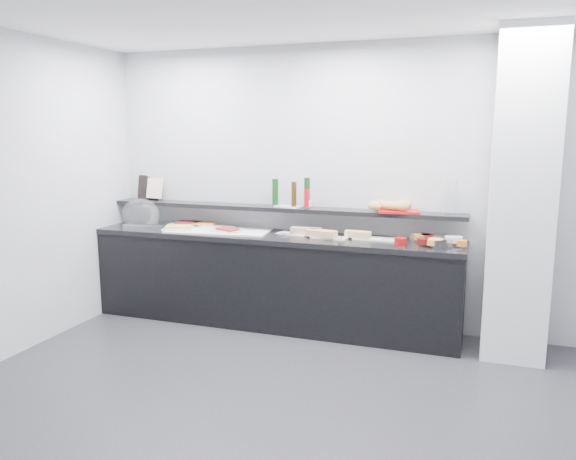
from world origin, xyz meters
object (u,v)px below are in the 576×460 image
(bread_tray, at_px, (399,211))
(carafe, at_px, (452,197))
(framed_print, at_px, (148,187))
(cloche_base, at_px, (149,224))
(sandwich_plate_mid, at_px, (330,238))
(condiment_tray, at_px, (289,206))

(bread_tray, distance_m, carafe, 0.48)
(framed_print, bearing_deg, cloche_base, -62.22)
(carafe, bearing_deg, cloche_base, -176.47)
(sandwich_plate_mid, relative_size, condiment_tray, 1.30)
(cloche_base, height_order, carafe, carafe)
(sandwich_plate_mid, relative_size, bread_tray, 0.91)
(cloche_base, distance_m, condiment_tray, 1.52)
(cloche_base, xyz_separation_m, sandwich_plate_mid, (1.96, -0.03, -0.01))
(sandwich_plate_mid, bearing_deg, condiment_tray, 162.63)
(cloche_base, height_order, sandwich_plate_mid, cloche_base)
(sandwich_plate_mid, bearing_deg, carafe, 16.29)
(sandwich_plate_mid, xyz_separation_m, framed_print, (-2.13, 0.30, 0.37))
(framed_print, bearing_deg, carafe, -5.75)
(cloche_base, xyz_separation_m, condiment_tray, (1.49, 0.16, 0.24))
(bread_tray, bearing_deg, condiment_tray, 169.89)
(sandwich_plate_mid, relative_size, framed_print, 1.30)
(framed_print, bearing_deg, condiment_tray, -8.00)
(cloche_base, distance_m, bread_tray, 2.58)
(bread_tray, relative_size, carafe, 1.23)
(bread_tray, xyz_separation_m, carafe, (0.46, 0.04, 0.14))
(sandwich_plate_mid, distance_m, framed_print, 2.18)
(cloche_base, distance_m, carafe, 3.05)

